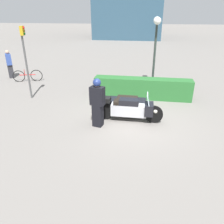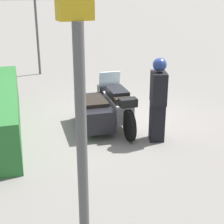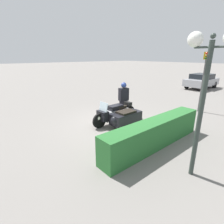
{
  "view_description": "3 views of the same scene",
  "coord_description": "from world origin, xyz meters",
  "px_view_note": "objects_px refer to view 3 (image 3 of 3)",
  "views": [
    {
      "loc": [
        0.56,
        -7.84,
        3.94
      ],
      "look_at": [
        -0.59,
        -0.72,
        0.64
      ],
      "focal_mm": 35.0,
      "sensor_mm": 36.0,
      "label": 1
    },
    {
      "loc": [
        -7.62,
        2.16,
        3.23
      ],
      "look_at": [
        -0.89,
        0.31,
        0.66
      ],
      "focal_mm": 55.0,
      "sensor_mm": 36.0,
      "label": 2
    },
    {
      "loc": [
        5.33,
        6.03,
        3.2
      ],
      "look_at": [
        0.21,
        -0.02,
        0.63
      ],
      "focal_mm": 28.0,
      "sensor_mm": 36.0,
      "label": 3
    }
  ],
  "objects_px": {
    "officer_rider": "(124,98)",
    "parked_car_background": "(201,81)",
    "twin_lamp_post": "(208,66)",
    "hedge_bush_curbside": "(155,133)",
    "police_motorcycle": "(120,116)",
    "traffic_light_far": "(204,74)"
  },
  "relations": [
    {
      "from": "traffic_light_far",
      "to": "twin_lamp_post",
      "type": "bearing_deg",
      "value": 14.12
    },
    {
      "from": "officer_rider",
      "to": "parked_car_background",
      "type": "relative_size",
      "value": 0.45
    },
    {
      "from": "police_motorcycle",
      "to": "hedge_bush_curbside",
      "type": "height_order",
      "value": "police_motorcycle"
    },
    {
      "from": "officer_rider",
      "to": "twin_lamp_post",
      "type": "xyz_separation_m",
      "value": [
        2.05,
        4.93,
        1.99
      ]
    },
    {
      "from": "parked_car_background",
      "to": "hedge_bush_curbside",
      "type": "bearing_deg",
      "value": -161.11
    },
    {
      "from": "twin_lamp_post",
      "to": "traffic_light_far",
      "type": "bearing_deg",
      "value": -156.92
    },
    {
      "from": "police_motorcycle",
      "to": "officer_rider",
      "type": "xyz_separation_m",
      "value": [
        -1.13,
        -0.93,
        0.5
      ]
    },
    {
      "from": "hedge_bush_curbside",
      "to": "officer_rider",
      "type": "bearing_deg",
      "value": -115.3
    },
    {
      "from": "twin_lamp_post",
      "to": "parked_car_background",
      "type": "relative_size",
      "value": 0.91
    },
    {
      "from": "twin_lamp_post",
      "to": "police_motorcycle",
      "type": "bearing_deg",
      "value": -102.99
    },
    {
      "from": "police_motorcycle",
      "to": "officer_rider",
      "type": "bearing_deg",
      "value": -140.49
    },
    {
      "from": "twin_lamp_post",
      "to": "parked_car_background",
      "type": "distance_m",
      "value": 15.39
    },
    {
      "from": "police_motorcycle",
      "to": "officer_rider",
      "type": "distance_m",
      "value": 1.55
    },
    {
      "from": "police_motorcycle",
      "to": "traffic_light_far",
      "type": "distance_m",
      "value": 5.55
    },
    {
      "from": "officer_rider",
      "to": "traffic_light_far",
      "type": "relative_size",
      "value": 0.54
    },
    {
      "from": "police_motorcycle",
      "to": "twin_lamp_post",
      "type": "bearing_deg",
      "value": 77.19
    },
    {
      "from": "police_motorcycle",
      "to": "hedge_bush_curbside",
      "type": "bearing_deg",
      "value": 80.24
    },
    {
      "from": "twin_lamp_post",
      "to": "traffic_light_far",
      "type": "xyz_separation_m",
      "value": [
        -5.99,
        -2.55,
        -0.73
      ]
    },
    {
      "from": "twin_lamp_post",
      "to": "parked_car_background",
      "type": "height_order",
      "value": "twin_lamp_post"
    },
    {
      "from": "twin_lamp_post",
      "to": "parked_car_background",
      "type": "xyz_separation_m",
      "value": [
        -14.01,
        -5.98,
        -2.19
      ]
    },
    {
      "from": "police_motorcycle",
      "to": "traffic_light_far",
      "type": "bearing_deg",
      "value": 164.2
    },
    {
      "from": "twin_lamp_post",
      "to": "officer_rider",
      "type": "bearing_deg",
      "value": -112.63
    }
  ]
}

